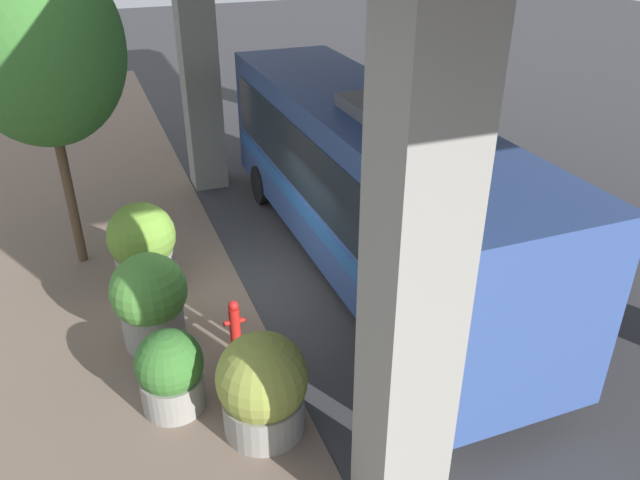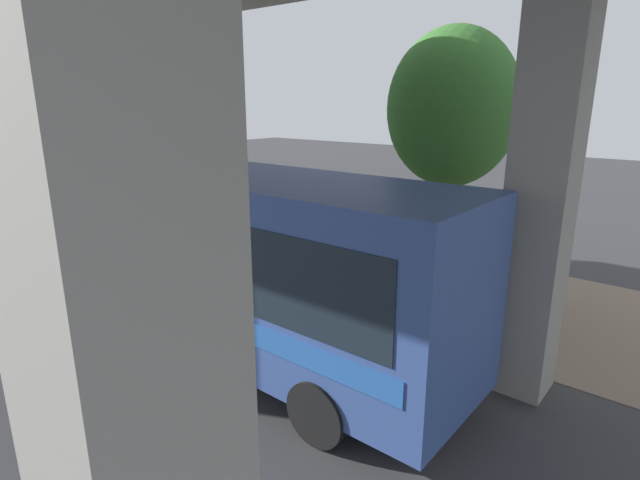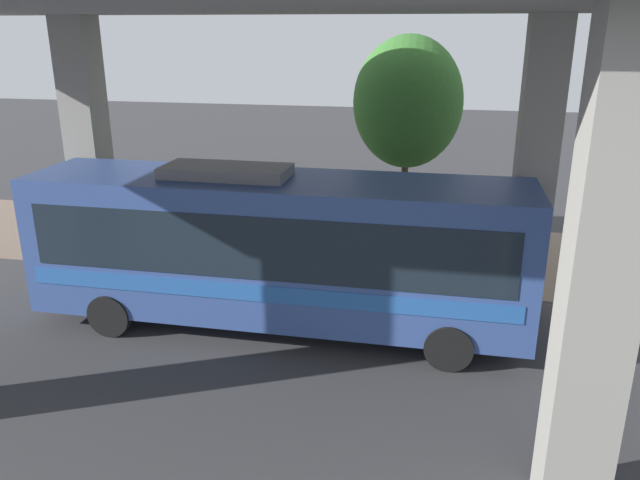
{
  "view_description": "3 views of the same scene",
  "coord_description": "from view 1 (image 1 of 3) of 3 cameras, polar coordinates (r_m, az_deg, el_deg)",
  "views": [
    {
      "loc": [
        -2.43,
        -10.54,
        7.01
      ],
      "look_at": [
        1.22,
        -1.08,
        1.48
      ],
      "focal_mm": 35.0,
      "sensor_mm": 36.0,
      "label": 1
    },
    {
      "loc": [
        8.65,
        7.92,
        4.8
      ],
      "look_at": [
        -0.86,
        0.1,
        1.35
      ],
      "focal_mm": 28.0,
      "sensor_mm": 36.0,
      "label": 2
    },
    {
      "loc": [
        15.48,
        3.66,
        6.67
      ],
      "look_at": [
        0.07,
        0.52,
        1.3
      ],
      "focal_mm": 35.0,
      "sensor_mm": 36.0,
      "label": 3
    }
  ],
  "objects": [
    {
      "name": "planter_front",
      "position": [
        9.33,
        -5.24,
        -13.26
      ],
      "size": [
        1.35,
        1.35,
        1.66
      ],
      "color": "gray",
      "rests_on": "ground"
    },
    {
      "name": "planter_extra",
      "position": [
        12.95,
        -15.88,
        -0.55
      ],
      "size": [
        1.35,
        1.35,
        1.84
      ],
      "color": "gray",
      "rests_on": "ground"
    },
    {
      "name": "planter_back",
      "position": [
        9.98,
        -13.49,
        -11.69
      ],
      "size": [
        1.04,
        1.04,
        1.4
      ],
      "color": "gray",
      "rests_on": "ground"
    },
    {
      "name": "bus",
      "position": [
        12.77,
        4.37,
        5.69
      ],
      "size": [
        2.63,
        11.17,
        3.8
      ],
      "color": "#334C8C",
      "rests_on": "ground"
    },
    {
      "name": "street_tree_near",
      "position": [
        13.25,
        -24.33,
        15.78
      ],
      "size": [
        3.17,
        3.17,
        6.52
      ],
      "color": "brown",
      "rests_on": "ground"
    },
    {
      "name": "fire_hydrant",
      "position": [
        11.14,
        -7.81,
        -7.57
      ],
      "size": [
        0.4,
        0.19,
        0.95
      ],
      "color": "red",
      "rests_on": "ground"
    },
    {
      "name": "sidewalk_strip",
      "position": [
        12.66,
        -20.15,
        -6.97
      ],
      "size": [
        6.0,
        40.0,
        0.02
      ],
      "color": "#7A6656",
      "rests_on": "ground"
    },
    {
      "name": "planter_middle",
      "position": [
        11.28,
        -15.25,
        -5.32
      ],
      "size": [
        1.33,
        1.33,
        1.76
      ],
      "color": "gray",
      "rests_on": "ground"
    },
    {
      "name": "ground_plane",
      "position": [
        12.89,
        -6.85,
        -4.57
      ],
      "size": [
        80.0,
        80.0,
        0.0
      ],
      "primitive_type": "plane",
      "color": "#38383A",
      "rests_on": "ground"
    }
  ]
}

